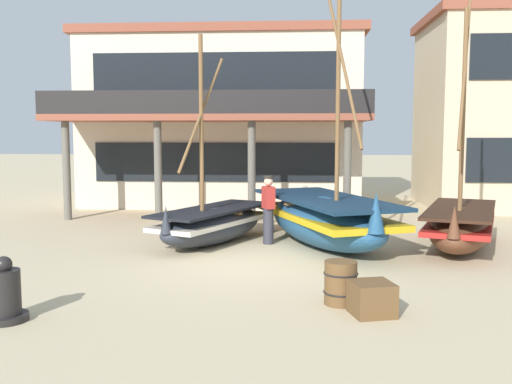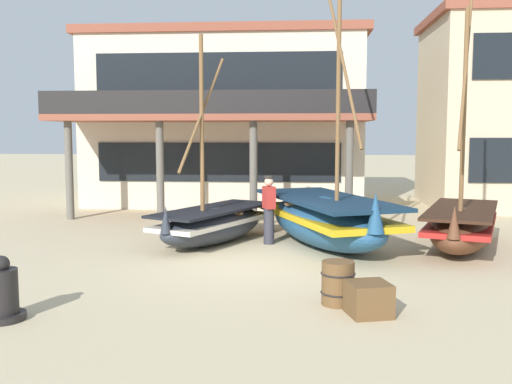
% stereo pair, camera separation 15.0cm
% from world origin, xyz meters
% --- Properties ---
extents(ground_plane, '(120.00, 120.00, 0.00)m').
position_xyz_m(ground_plane, '(0.00, 0.00, 0.00)').
color(ground_plane, '#CCB78E').
extents(fishing_boat_near_left, '(2.86, 4.06, 5.01)m').
position_xyz_m(fishing_boat_near_left, '(-1.14, 2.10, 0.50)').
color(fishing_boat_near_left, '#2D333D').
rests_on(fishing_boat_near_left, ground).
extents(fishing_boat_centre_large, '(3.63, 5.37, 7.07)m').
position_xyz_m(fishing_boat_centre_large, '(1.60, 1.98, 0.66)').
color(fishing_boat_centre_large, '#23517A').
rests_on(fishing_boat_centre_large, ground).
extents(fishing_boat_far_right, '(2.71, 4.39, 5.81)m').
position_xyz_m(fishing_boat_far_right, '(4.77, 1.82, 0.56)').
color(fishing_boat_far_right, brown).
rests_on(fishing_boat_far_right, ground).
extents(fisherman_by_hull, '(0.35, 0.42, 1.68)m').
position_xyz_m(fisherman_by_hull, '(0.23, 2.14, 0.83)').
color(fisherman_by_hull, '#33333D').
rests_on(fisherman_by_hull, ground).
extents(capstan_winch, '(0.64, 0.64, 0.96)m').
position_xyz_m(capstan_winch, '(-3.31, -4.00, 0.38)').
color(capstan_winch, black).
rests_on(capstan_winch, ground).
extents(wooden_barrel, '(0.56, 0.56, 0.70)m').
position_xyz_m(wooden_barrel, '(1.61, -2.83, 0.35)').
color(wooden_barrel, brown).
rests_on(wooden_barrel, ground).
extents(cargo_crate, '(0.74, 0.74, 0.50)m').
position_xyz_m(cargo_crate, '(2.04, -3.35, 0.25)').
color(cargo_crate, brown).
rests_on(cargo_crate, ground).
extents(harbor_building_main, '(10.57, 8.76, 6.48)m').
position_xyz_m(harbor_building_main, '(-1.90, 10.96, 3.25)').
color(harbor_building_main, beige).
rests_on(harbor_building_main, ground).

